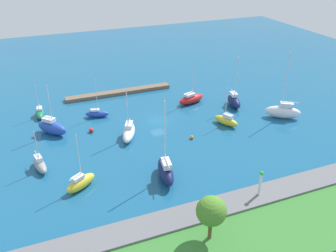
{
  "coord_description": "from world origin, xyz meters",
  "views": [
    {
      "loc": [
        21.77,
        59.19,
        32.1
      ],
      "look_at": [
        0.0,
        5.32,
        1.5
      ],
      "focal_mm": 38.8,
      "sensor_mm": 36.0,
      "label": 1
    }
  ],
  "objects_px": {
    "harbor_beacon": "(261,181)",
    "mooring_buoy_red": "(91,130)",
    "sailboat_yellow_off_beacon": "(226,120)",
    "sailboat_yellow_outer_mooring": "(81,182)",
    "sailboat_navy_center_basin": "(234,101)",
    "sailboat_navy_west_end": "(166,171)",
    "sailboat_white_near_pier": "(283,111)",
    "pier_dock": "(119,92)",
    "sailboat_white_mid_basin": "(129,132)",
    "sailboat_blue_east_end": "(97,113)",
    "mooring_buoy_orange": "(192,137)",
    "sailboat_gray_lone_north": "(40,165)",
    "sailboat_red_lone_south": "(191,99)",
    "sailboat_green_far_south": "(40,113)",
    "park_tree_west": "(211,211)",
    "sailboat_blue_far_north": "(52,127)"
  },
  "relations": [
    {
      "from": "sailboat_yellow_off_beacon",
      "to": "sailboat_gray_lone_north",
      "type": "relative_size",
      "value": 1.11
    },
    {
      "from": "sailboat_yellow_off_beacon",
      "to": "sailboat_navy_center_basin",
      "type": "height_order",
      "value": "sailboat_navy_center_basin"
    },
    {
      "from": "park_tree_west",
      "to": "sailboat_navy_center_basin",
      "type": "relative_size",
      "value": 0.52
    },
    {
      "from": "sailboat_blue_east_end",
      "to": "mooring_buoy_orange",
      "type": "height_order",
      "value": "sailboat_blue_east_end"
    },
    {
      "from": "sailboat_yellow_off_beacon",
      "to": "sailboat_yellow_outer_mooring",
      "type": "height_order",
      "value": "sailboat_yellow_outer_mooring"
    },
    {
      "from": "sailboat_gray_lone_north",
      "to": "sailboat_green_far_south",
      "type": "bearing_deg",
      "value": 163.99
    },
    {
      "from": "park_tree_west",
      "to": "sailboat_white_mid_basin",
      "type": "xyz_separation_m",
      "value": [
        1.48,
        -27.86,
        -3.75
      ]
    },
    {
      "from": "harbor_beacon",
      "to": "sailboat_yellow_outer_mooring",
      "type": "bearing_deg",
      "value": -28.6
    },
    {
      "from": "pier_dock",
      "to": "sailboat_yellow_off_beacon",
      "type": "relative_size",
      "value": 3.18
    },
    {
      "from": "sailboat_white_near_pier",
      "to": "mooring_buoy_orange",
      "type": "bearing_deg",
      "value": 37.62
    },
    {
      "from": "sailboat_red_lone_south",
      "to": "mooring_buoy_orange",
      "type": "bearing_deg",
      "value": -130.74
    },
    {
      "from": "park_tree_west",
      "to": "sailboat_red_lone_south",
      "type": "distance_m",
      "value": 40.47
    },
    {
      "from": "sailboat_navy_center_basin",
      "to": "sailboat_navy_west_end",
      "type": "bearing_deg",
      "value": -39.48
    },
    {
      "from": "mooring_buoy_orange",
      "to": "sailboat_green_far_south",
      "type": "bearing_deg",
      "value": -38.84
    },
    {
      "from": "sailboat_yellow_outer_mooring",
      "to": "mooring_buoy_red",
      "type": "distance_m",
      "value": 16.75
    },
    {
      "from": "sailboat_navy_west_end",
      "to": "mooring_buoy_red",
      "type": "height_order",
      "value": "sailboat_navy_west_end"
    },
    {
      "from": "sailboat_yellow_off_beacon",
      "to": "sailboat_white_near_pier",
      "type": "height_order",
      "value": "sailboat_white_near_pier"
    },
    {
      "from": "mooring_buoy_orange",
      "to": "sailboat_yellow_off_beacon",
      "type": "bearing_deg",
      "value": -163.56
    },
    {
      "from": "sailboat_navy_center_basin",
      "to": "sailboat_yellow_off_beacon",
      "type": "bearing_deg",
      "value": -29.1
    },
    {
      "from": "sailboat_blue_far_north",
      "to": "harbor_beacon",
      "type": "bearing_deg",
      "value": -2.9
    },
    {
      "from": "sailboat_white_mid_basin",
      "to": "mooring_buoy_red",
      "type": "height_order",
      "value": "sailboat_white_mid_basin"
    },
    {
      "from": "sailboat_white_near_pier",
      "to": "pier_dock",
      "type": "bearing_deg",
      "value": -6.79
    },
    {
      "from": "sailboat_white_mid_basin",
      "to": "sailboat_blue_east_end",
      "type": "relative_size",
      "value": 1.18
    },
    {
      "from": "sailboat_white_near_pier",
      "to": "sailboat_blue_far_north",
      "type": "bearing_deg",
      "value": 21.57
    },
    {
      "from": "sailboat_red_lone_south",
      "to": "mooring_buoy_orange",
      "type": "relative_size",
      "value": 15.47
    },
    {
      "from": "park_tree_west",
      "to": "sailboat_navy_west_end",
      "type": "relative_size",
      "value": 0.46
    },
    {
      "from": "sailboat_white_near_pier",
      "to": "sailboat_blue_far_north",
      "type": "distance_m",
      "value": 44.16
    },
    {
      "from": "sailboat_gray_lone_north",
      "to": "sailboat_navy_west_end",
      "type": "bearing_deg",
      "value": 49.34
    },
    {
      "from": "sailboat_gray_lone_north",
      "to": "mooring_buoy_orange",
      "type": "xyz_separation_m",
      "value": [
        -25.76,
        0.13,
        -0.57
      ]
    },
    {
      "from": "sailboat_navy_west_end",
      "to": "mooring_buoy_orange",
      "type": "bearing_deg",
      "value": -33.13
    },
    {
      "from": "sailboat_gray_lone_north",
      "to": "sailboat_blue_far_north",
      "type": "distance_m",
      "value": 11.48
    },
    {
      "from": "sailboat_gray_lone_north",
      "to": "sailboat_red_lone_south",
      "type": "height_order",
      "value": "sailboat_red_lone_south"
    },
    {
      "from": "mooring_buoy_orange",
      "to": "sailboat_white_mid_basin",
      "type": "bearing_deg",
      "value": -25.0
    },
    {
      "from": "sailboat_red_lone_south",
      "to": "mooring_buoy_red",
      "type": "xyz_separation_m",
      "value": [
        22.62,
        5.07,
        -0.59
      ]
    },
    {
      "from": "sailboat_blue_east_end",
      "to": "sailboat_blue_far_north",
      "type": "distance_m",
      "value": 9.82
    },
    {
      "from": "sailboat_navy_center_basin",
      "to": "mooring_buoy_orange",
      "type": "relative_size",
      "value": 17.06
    },
    {
      "from": "sailboat_white_near_pier",
      "to": "mooring_buoy_red",
      "type": "bearing_deg",
      "value": 22.32
    },
    {
      "from": "sailboat_gray_lone_north",
      "to": "sailboat_navy_center_basin",
      "type": "distance_m",
      "value": 40.94
    },
    {
      "from": "pier_dock",
      "to": "harbor_beacon",
      "type": "distance_m",
      "value": 44.48
    },
    {
      "from": "harbor_beacon",
      "to": "mooring_buoy_red",
      "type": "xyz_separation_m",
      "value": [
        17.11,
        -27.95,
        -2.9
      ]
    },
    {
      "from": "sailboat_green_far_south",
      "to": "park_tree_west",
      "type": "bearing_deg",
      "value": 24.94
    },
    {
      "from": "sailboat_red_lone_south",
      "to": "sailboat_white_near_pier",
      "type": "height_order",
      "value": "sailboat_white_near_pier"
    },
    {
      "from": "sailboat_navy_west_end",
      "to": "sailboat_navy_center_basin",
      "type": "xyz_separation_m",
      "value": [
        -22.89,
        -18.67,
        -0.23
      ]
    },
    {
      "from": "sailboat_white_mid_basin",
      "to": "sailboat_yellow_outer_mooring",
      "type": "xyz_separation_m",
      "value": [
        10.6,
        11.7,
        -0.09
      ]
    },
    {
      "from": "sailboat_yellow_outer_mooring",
      "to": "sailboat_navy_center_basin",
      "type": "xyz_separation_m",
      "value": [
        -34.92,
        -16.23,
        0.24
      ]
    },
    {
      "from": "sailboat_red_lone_south",
      "to": "sailboat_yellow_outer_mooring",
      "type": "bearing_deg",
      "value": -158.26
    },
    {
      "from": "sailboat_yellow_outer_mooring",
      "to": "sailboat_blue_far_north",
      "type": "distance_m",
      "value": 18.26
    },
    {
      "from": "sailboat_navy_west_end",
      "to": "sailboat_navy_center_basin",
      "type": "height_order",
      "value": "sailboat_navy_west_end"
    },
    {
      "from": "sailboat_gray_lone_north",
      "to": "sailboat_white_near_pier",
      "type": "bearing_deg",
      "value": 79.58
    },
    {
      "from": "park_tree_west",
      "to": "sailboat_white_near_pier",
      "type": "height_order",
      "value": "sailboat_white_near_pier"
    }
  ]
}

